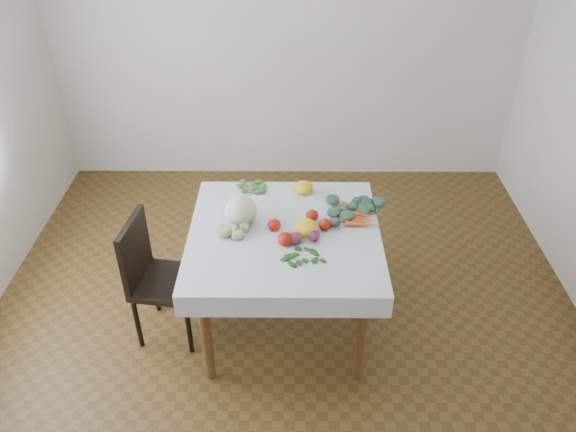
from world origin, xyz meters
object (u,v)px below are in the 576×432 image
chair (153,272)px  carrot_bunch (361,216)px  heirloom_back (303,188)px  table (284,245)px  cabbage (241,210)px

chair → carrot_bunch: size_ratio=3.03×
chair → heirloom_back: 1.08m
chair → heirloom_back: bearing=27.3°
table → carrot_bunch: 0.50m
heirloom_back → carrot_bunch: (0.34, -0.29, -0.02)m
table → heirloom_back: bearing=74.5°
heirloom_back → carrot_bunch: heirloom_back is taller
chair → heirloom_back: size_ratio=7.13×
table → heirloom_back: (0.12, 0.43, 0.14)m
table → cabbage: 0.34m
carrot_bunch → chair: bearing=-171.5°
table → carrot_bunch: carrot_bunch is taller
chair → carrot_bunch: (1.26, 0.19, 0.29)m
cabbage → carrot_bunch: size_ratio=0.70×
chair → cabbage: (0.54, 0.14, 0.36)m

